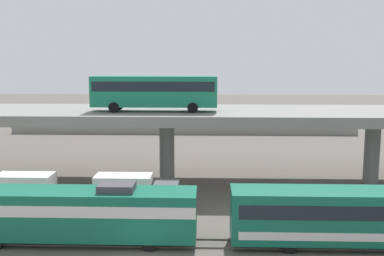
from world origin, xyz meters
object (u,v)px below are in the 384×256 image
parked_car_2 (82,116)px  parked_car_7 (311,116)px  service_truck_east (135,192)px  transit_bus_on_overpass (155,90)px  parked_car_6 (171,117)px  train_locomotive (65,211)px  parked_car_1 (205,116)px  parked_car_4 (267,115)px  parked_car_3 (100,115)px  service_truck_west (15,190)px  parked_car_5 (55,114)px  parked_car_0 (236,116)px

parked_car_2 → parked_car_7: bearing=-176.5°
service_truck_east → parked_car_2: size_ratio=1.48×
transit_bus_on_overpass → parked_car_6: (-1.37, 36.15, -7.25)m
train_locomotive → parked_car_1: (9.06, 51.57, -0.05)m
parked_car_2 → parked_car_7: same height
parked_car_2 → parked_car_4: same height
parked_car_3 → service_truck_west: bearing=94.4°
service_truck_west → parked_car_2: (-6.32, 43.98, 0.51)m
transit_bus_on_overpass → service_truck_east: (-0.83, -7.92, -7.75)m
train_locomotive → parked_car_5: (-18.25, 53.63, -0.05)m
parked_car_3 → train_locomotive: bearing=100.5°
service_truck_east → parked_car_2: (-16.24, 43.98, 0.51)m
parked_car_2 → parked_car_5: size_ratio=1.07×
parked_car_0 → parked_car_5: 32.83m
parked_car_4 → service_truck_east: bearing=-109.4°
parked_car_7 → transit_bus_on_overpass: bearing=-121.3°
parked_car_0 → parked_car_1: bearing=2.7°
parked_car_3 → parked_car_7: size_ratio=0.92×
parked_car_5 → parked_car_4: bearing=-0.4°
train_locomotive → parked_car_6: train_locomotive is taller
transit_bus_on_overpass → service_truck_east: bearing=-96.0°
service_truck_east → parked_car_4: bearing=70.6°
parked_car_3 → parked_car_4: same height
parked_car_0 → parked_car_6: same height
parked_car_7 → parked_car_2: bearing=-176.5°
parked_car_6 → transit_bus_on_overpass: bearing=-87.8°
parked_car_0 → parked_car_3: (-24.30, 1.07, -0.00)m
service_truck_west → service_truck_east: bearing=-180.0°
train_locomotive → parked_car_4: 57.04m
parked_car_6 → service_truck_east: bearing=-89.3°
service_truck_west → service_truck_east: size_ratio=1.00×
service_truck_east → parked_car_5: service_truck_east is taller
service_truck_west → parked_car_1: size_ratio=1.70×
transit_bus_on_overpass → parked_car_0: size_ratio=2.81×
train_locomotive → parked_car_0: (14.53, 51.83, -0.05)m
service_truck_west → parked_car_6: 45.06m
parked_car_2 → parked_car_6: size_ratio=1.07×
parked_car_5 → parked_car_6: (21.40, -2.85, -0.00)m
service_truck_east → service_truck_west: bearing=180.0°
service_truck_east → parked_car_5: size_ratio=1.59×
parked_car_1 → parked_car_5: size_ratio=0.94×
train_locomotive → transit_bus_on_overpass: bearing=-107.2°
train_locomotive → parked_car_7: size_ratio=3.91×
transit_bus_on_overpass → parked_car_0: bearing=74.9°
parked_car_6 → parked_car_3: bearing=170.7°
parked_car_1 → parked_car_6: (-5.91, -0.79, 0.00)m
parked_car_5 → parked_car_7: 46.18m
service_truck_west → parked_car_5: service_truck_west is taller
parked_car_0 → parked_car_7: (13.40, 1.36, 0.00)m
service_truck_west → parked_car_3: service_truck_west is taller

